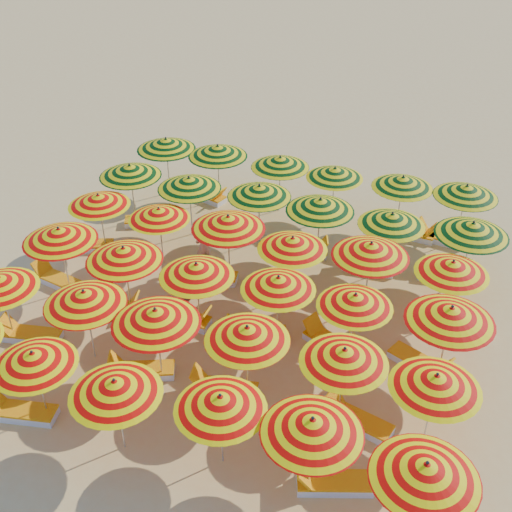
% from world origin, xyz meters
% --- Properties ---
extents(ground, '(120.00, 120.00, 0.00)m').
position_xyz_m(ground, '(0.00, 0.00, 0.00)').
color(ground, '#D9B160').
rests_on(ground, ground).
extents(umbrella_1, '(2.17, 2.17, 2.19)m').
position_xyz_m(umbrella_1, '(-3.35, -5.86, 1.93)').
color(umbrella_1, silver).
rests_on(umbrella_1, ground).
extents(umbrella_2, '(2.77, 2.77, 2.26)m').
position_xyz_m(umbrella_2, '(-1.01, -6.08, 1.99)').
color(umbrella_2, silver).
rests_on(umbrella_2, ground).
extents(umbrella_3, '(2.63, 2.63, 2.22)m').
position_xyz_m(umbrella_3, '(1.36, -5.67, 1.95)').
color(umbrella_3, silver).
rests_on(umbrella_3, ground).
extents(umbrella_4, '(2.89, 2.89, 2.36)m').
position_xyz_m(umbrella_4, '(3.46, -5.75, 2.08)').
color(umbrella_4, silver).
rests_on(umbrella_4, ground).
extents(umbrella_5, '(2.40, 2.40, 2.35)m').
position_xyz_m(umbrella_5, '(5.82, -6.08, 2.07)').
color(umbrella_5, silver).
rests_on(umbrella_5, ground).
extents(umbrella_7, '(2.64, 2.64, 2.35)m').
position_xyz_m(umbrella_7, '(-3.37, -3.55, 2.07)').
color(umbrella_7, silver).
rests_on(umbrella_7, ground).
extents(umbrella_8, '(2.91, 2.91, 2.44)m').
position_xyz_m(umbrella_8, '(-1.20, -3.70, 2.15)').
color(umbrella_8, silver).
rests_on(umbrella_8, ground).
extents(umbrella_9, '(2.30, 2.30, 2.30)m').
position_xyz_m(umbrella_9, '(1.15, -3.40, 2.02)').
color(umbrella_9, silver).
rests_on(umbrella_9, ground).
extents(umbrella_10, '(2.67, 2.67, 2.29)m').
position_xyz_m(umbrella_10, '(3.59, -3.37, 2.01)').
color(umbrella_10, silver).
rests_on(umbrella_10, ground).
extents(umbrella_11, '(2.65, 2.65, 2.26)m').
position_xyz_m(umbrella_11, '(5.73, -3.49, 1.99)').
color(umbrella_11, silver).
rests_on(umbrella_11, ground).
extents(umbrella_12, '(2.50, 2.50, 2.42)m').
position_xyz_m(umbrella_12, '(-5.75, -1.14, 2.13)').
color(umbrella_12, silver).
rests_on(umbrella_12, ground).
extents(umbrella_13, '(2.56, 2.56, 2.40)m').
position_xyz_m(umbrella_13, '(-3.39, -1.40, 2.11)').
color(umbrella_13, silver).
rests_on(umbrella_13, ground).
extents(umbrella_14, '(2.67, 2.67, 2.30)m').
position_xyz_m(umbrella_14, '(-1.13, -1.33, 2.02)').
color(umbrella_14, silver).
rests_on(umbrella_14, ground).
extents(umbrella_15, '(2.57, 2.57, 2.24)m').
position_xyz_m(umbrella_15, '(1.21, -1.07, 1.97)').
color(umbrella_15, silver).
rests_on(umbrella_15, ground).
extents(umbrella_16, '(2.68, 2.68, 2.19)m').
position_xyz_m(umbrella_16, '(3.36, -1.09, 1.93)').
color(umbrella_16, silver).
rests_on(umbrella_16, ground).
extents(umbrella_17, '(2.49, 2.49, 2.45)m').
position_xyz_m(umbrella_17, '(5.81, -1.14, 2.16)').
color(umbrella_17, silver).
rests_on(umbrella_17, ground).
extents(umbrella_18, '(2.38, 2.38, 2.22)m').
position_xyz_m(umbrella_18, '(-5.95, 1.40, 1.96)').
color(umbrella_18, silver).
rests_on(umbrella_18, ground).
extents(umbrella_19, '(2.39, 2.39, 2.16)m').
position_xyz_m(umbrella_19, '(-3.67, 1.35, 1.90)').
color(umbrella_19, silver).
rests_on(umbrella_19, ground).
extents(umbrella_20, '(2.76, 2.76, 2.47)m').
position_xyz_m(umbrella_20, '(-1.16, 1.17, 2.18)').
color(umbrella_20, silver).
rests_on(umbrella_20, ground).
extents(umbrella_21, '(2.58, 2.58, 2.27)m').
position_xyz_m(umbrella_21, '(1.01, 0.95, 1.99)').
color(umbrella_21, silver).
rests_on(umbrella_21, ground).
extents(umbrella_22, '(2.80, 2.80, 2.44)m').
position_xyz_m(umbrella_22, '(3.32, 1.16, 2.15)').
color(umbrella_22, silver).
rests_on(umbrella_22, ground).
extents(umbrella_23, '(2.68, 2.68, 2.25)m').
position_xyz_m(umbrella_23, '(5.66, 1.28, 1.98)').
color(umbrella_23, silver).
rests_on(umbrella_23, ground).
extents(umbrella_24, '(2.61, 2.61, 2.39)m').
position_xyz_m(umbrella_24, '(-5.88, 3.48, 2.10)').
color(umbrella_24, silver).
rests_on(umbrella_24, ground).
extents(umbrella_25, '(2.30, 2.30, 2.38)m').
position_xyz_m(umbrella_25, '(-3.48, 3.33, 2.09)').
color(umbrella_25, silver).
rests_on(umbrella_25, ground).
extents(umbrella_26, '(2.51, 2.51, 2.35)m').
position_xyz_m(umbrella_26, '(-0.99, 3.63, 2.07)').
color(umbrella_26, silver).
rests_on(umbrella_26, ground).
extents(umbrella_27, '(2.55, 2.55, 2.41)m').
position_xyz_m(umbrella_27, '(1.24, 3.29, 2.12)').
color(umbrella_27, silver).
rests_on(umbrella_27, ground).
extents(umbrella_28, '(2.58, 2.58, 2.30)m').
position_xyz_m(umbrella_28, '(3.59, 3.33, 2.02)').
color(umbrella_28, silver).
rests_on(umbrella_28, ground).
extents(umbrella_29, '(3.00, 3.00, 2.42)m').
position_xyz_m(umbrella_29, '(6.04, 3.40, 2.13)').
color(umbrella_29, silver).
rests_on(umbrella_29, ground).
extents(umbrella_30, '(2.86, 2.86, 2.44)m').
position_xyz_m(umbrella_30, '(-5.65, 5.94, 2.15)').
color(umbrella_30, silver).
rests_on(umbrella_30, ground).
extents(umbrella_31, '(2.84, 2.84, 2.42)m').
position_xyz_m(umbrella_31, '(-3.52, 6.04, 2.13)').
color(umbrella_31, silver).
rests_on(umbrella_31, ground).
extents(umbrella_32, '(2.33, 2.33, 2.32)m').
position_xyz_m(umbrella_32, '(-1.03, 6.08, 2.04)').
color(umbrella_32, silver).
rests_on(umbrella_32, ground).
extents(umbrella_33, '(2.45, 2.45, 2.21)m').
position_xyz_m(umbrella_33, '(1.06, 6.08, 1.95)').
color(umbrella_33, silver).
rests_on(umbrella_33, ground).
extents(umbrella_34, '(2.71, 2.71, 2.30)m').
position_xyz_m(umbrella_34, '(3.51, 6.02, 2.02)').
color(umbrella_34, silver).
rests_on(umbrella_34, ground).
extents(umbrella_35, '(2.63, 2.63, 2.34)m').
position_xyz_m(umbrella_35, '(5.67, 6.02, 2.06)').
color(umbrella_35, silver).
rests_on(umbrella_35, ground).
extents(lounger_0, '(1.81, 0.91, 0.69)m').
position_xyz_m(lounger_0, '(-3.95, -6.09, 0.15)').
color(lounger_0, white).
rests_on(lounger_0, ground).
extents(lounger_1, '(1.83, 1.11, 0.69)m').
position_xyz_m(lounger_1, '(3.96, -5.52, 0.15)').
color(lounger_1, white).
rests_on(lounger_1, ground).
extents(lounger_2, '(1.81, 0.90, 0.69)m').
position_xyz_m(lounger_2, '(-5.53, -3.52, 0.15)').
color(lounger_2, white).
rests_on(lounger_2, ground).
extents(lounger_3, '(1.82, 1.20, 0.69)m').
position_xyz_m(lounger_3, '(-1.79, -3.76, 0.15)').
color(lounger_3, white).
rests_on(lounger_3, ground).
extents(lounger_4, '(1.80, 0.85, 0.69)m').
position_xyz_m(lounger_4, '(0.56, -3.63, 0.15)').
color(lounger_4, white).
rests_on(lounger_4, ground).
extents(lounger_5, '(1.82, 1.01, 0.69)m').
position_xyz_m(lounger_5, '(4.09, -3.53, 0.15)').
color(lounger_5, white).
rests_on(lounger_5, ground).
extents(lounger_6, '(1.81, 0.92, 0.69)m').
position_xyz_m(lounger_6, '(-6.35, -0.94, 0.15)').
color(lounger_6, white).
rests_on(lounger_6, ground).
extents(lounger_7, '(1.82, 1.01, 0.69)m').
position_xyz_m(lounger_7, '(-3.90, -1.63, 0.15)').
color(lounger_7, white).
rests_on(lounger_7, ground).
extents(lounger_8, '(1.74, 0.60, 0.69)m').
position_xyz_m(lounger_8, '(-1.63, -1.38, 0.15)').
color(lounger_8, white).
rests_on(lounger_8, ground).
extents(lounger_9, '(1.83, 1.12, 0.69)m').
position_xyz_m(lounger_9, '(0.61, -1.30, 0.15)').
color(lounger_9, white).
rests_on(lounger_9, ground).
extents(lounger_10, '(1.82, 1.25, 0.69)m').
position_xyz_m(lounger_10, '(2.77, -0.95, 0.15)').
color(lounger_10, white).
rests_on(lounger_10, ground).
extents(lounger_11, '(1.82, 1.24, 0.69)m').
position_xyz_m(lounger_11, '(5.31, -0.94, 0.15)').
color(lounger_11, white).
rests_on(lounger_11, ground).
extents(lounger_12, '(1.82, 1.18, 0.69)m').
position_xyz_m(lounger_12, '(-6.54, 1.16, 0.15)').
color(lounger_12, white).
rests_on(lounger_12, ground).
extents(lounger_13, '(1.80, 0.85, 0.69)m').
position_xyz_m(lounger_13, '(-1.75, 0.91, 0.15)').
color(lounger_13, white).
rests_on(lounger_13, ground).
extents(lounger_14, '(1.80, 0.82, 0.69)m').
position_xyz_m(lounger_14, '(6.16, 1.22, 0.15)').
color(lounger_14, white).
rests_on(lounger_14, ground).
extents(lounger_15, '(1.82, 1.23, 0.69)m').
position_xyz_m(lounger_15, '(-5.29, 3.45, 0.15)').
color(lounger_15, white).
rests_on(lounger_15, ground).
extents(lounger_16, '(1.83, 1.09, 0.69)m').
position_xyz_m(lounger_16, '(0.74, 3.33, 0.15)').
color(lounger_16, white).
rests_on(lounger_16, ground).
extents(lounger_17, '(1.75, 0.64, 0.69)m').
position_xyz_m(lounger_17, '(2.99, 3.21, 0.15)').
color(lounger_17, white).
rests_on(lounger_17, ground).
extents(lounger_18, '(1.79, 0.78, 0.69)m').
position_xyz_m(lounger_18, '(5.54, 3.55, 0.15)').
color(lounger_18, white).
rests_on(lounger_18, ground).
extents(lounger_19, '(1.83, 1.06, 0.69)m').
position_xyz_m(lounger_19, '(-4.02, 5.94, 0.15)').
color(lounger_19, white).
rests_on(lounger_19, ground).
extents(lounger_20, '(1.77, 0.70, 0.69)m').
position_xyz_m(lounger_20, '(4.11, 5.80, 0.15)').
color(lounger_20, white).
rests_on(lounger_20, ground).
extents(lounger_21, '(1.80, 0.83, 0.69)m').
position_xyz_m(lounger_21, '(5.08, 5.86, 0.15)').
color(lounger_21, white).
rests_on(lounger_21, ground).
extents(beachgoer_b, '(0.85, 0.91, 1.49)m').
position_xyz_m(beachgoer_b, '(-2.05, -0.20, 0.75)').
color(beachgoer_b, tan).
rests_on(beachgoer_b, ground).
extents(beachgoer_a, '(0.62, 0.64, 1.49)m').
position_xyz_m(beachgoer_a, '(-2.29, 1.68, 0.74)').
color(beachgoer_a, tan).
rests_on(beachgoer_a, ground).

